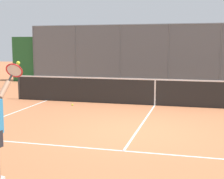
% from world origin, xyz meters
% --- Properties ---
extents(ground_plane, '(60.00, 60.00, 0.00)m').
position_xyz_m(ground_plane, '(0.00, 0.00, 0.00)').
color(ground_plane, '#B76B42').
extents(court_line_markings, '(8.51, 9.59, 0.01)m').
position_xyz_m(court_line_markings, '(0.00, 1.91, 0.00)').
color(court_line_markings, white).
rests_on(court_line_markings, ground).
extents(fence_backdrop, '(18.39, 1.37, 3.24)m').
position_xyz_m(fence_backdrop, '(-0.00, -9.90, 1.31)').
color(fence_backdrop, '#565B60').
rests_on(fence_backdrop, ground).
extents(tennis_net, '(10.93, 0.09, 1.07)m').
position_xyz_m(tennis_net, '(0.00, -3.69, 0.49)').
color(tennis_net, '#2D2D2D').
rests_on(tennis_net, ground).
extents(tennis_ball_near_baseline, '(0.07, 0.07, 0.07)m').
position_xyz_m(tennis_ball_near_baseline, '(2.85, -2.89, 0.03)').
color(tennis_ball_near_baseline, '#CCDB33').
rests_on(tennis_ball_near_baseline, ground).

